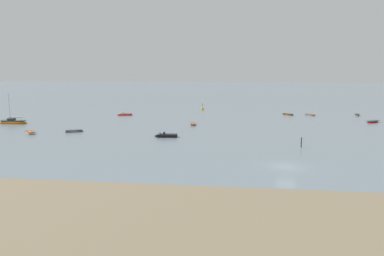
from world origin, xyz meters
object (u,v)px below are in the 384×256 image
object	(u,v)px
rowboat_moored_5	(373,122)
sailboat_moored_1	(13,122)
rowboat_moored_6	(288,115)
channel_buoy	(202,108)
rowboat_moored_3	(357,115)
motorboat_moored_1	(123,115)
rowboat_moored_0	(74,131)
rowboat_moored_2	(310,115)
rowboat_moored_4	(30,133)
rowboat_moored_1	(193,124)
mooring_post_near	(301,142)
motorboat_moored_0	(164,136)

from	to	relation	value
rowboat_moored_5	sailboat_moored_1	distance (m)	86.85
rowboat_moored_6	channel_buoy	xyz separation A→B (m)	(-25.57, 11.16, 0.31)
rowboat_moored_3	motorboat_moored_1	size ratio (longest dim) A/B	0.80
rowboat_moored_0	rowboat_moored_2	bearing A→B (deg)	-173.43
rowboat_moored_0	rowboat_moored_5	size ratio (longest dim) A/B	0.94
rowboat_moored_4	rowboat_moored_1	bearing A→B (deg)	70.93
rowboat_moored_6	channel_buoy	distance (m)	27.90
rowboat_moored_6	mooring_post_near	world-z (taller)	mooring_post_near
motorboat_moored_0	motorboat_moored_1	xyz separation A→B (m)	(-18.34, 32.31, -0.01)
rowboat_moored_0	channel_buoy	distance (m)	51.41
rowboat_moored_3	rowboat_moored_4	world-z (taller)	rowboat_moored_4
rowboat_moored_0	motorboat_moored_1	world-z (taller)	motorboat_moored_1
rowboat_moored_3	rowboat_moored_4	bearing A→B (deg)	134.64
rowboat_moored_3	motorboat_moored_1	bearing A→B (deg)	113.56
motorboat_moored_0	rowboat_moored_6	distance (m)	47.85
rowboat_moored_5	motorboat_moored_1	world-z (taller)	motorboat_moored_1
sailboat_moored_1	channel_buoy	distance (m)	55.67
rowboat_moored_5	mooring_post_near	size ratio (longest dim) A/B	2.13
rowboat_moored_3	mooring_post_near	xyz separation A→B (m)	(-23.26, -46.42, 0.67)
motorboat_moored_0	mooring_post_near	size ratio (longest dim) A/B	2.35
motorboat_moored_1	rowboat_moored_5	bearing A→B (deg)	159.03
rowboat_moored_3	rowboat_moored_6	bearing A→B (deg)	110.98
rowboat_moored_6	rowboat_moored_2	bearing A→B (deg)	-141.89
motorboat_moored_1	rowboat_moored_2	bearing A→B (deg)	171.77
mooring_post_near	rowboat_moored_5	bearing A→B (deg)	55.11
rowboat_moored_5	mooring_post_near	bearing A→B (deg)	16.02
rowboat_moored_3	sailboat_moored_1	size ratio (longest dim) A/B	0.46
sailboat_moored_1	rowboat_moored_6	xyz separation A→B (m)	(67.58, 25.38, -0.18)
rowboat_moored_6	mooring_post_near	bearing A→B (deg)	122.75
rowboat_moored_6	mooring_post_near	distance (m)	45.20
rowboat_moored_3	rowboat_moored_6	world-z (taller)	rowboat_moored_6
sailboat_moored_1	mooring_post_near	distance (m)	66.57
motorboat_moored_0	mooring_post_near	xyz separation A→B (m)	(24.18, -6.33, 0.61)
rowboat_moored_6	motorboat_moored_1	xyz separation A→B (m)	(-46.50, -6.38, 0.05)
rowboat_moored_0	rowboat_moored_2	world-z (taller)	rowboat_moored_0
motorboat_moored_0	channel_buoy	xyz separation A→B (m)	(2.59, 49.84, 0.25)
rowboat_moored_4	rowboat_moored_6	world-z (taller)	rowboat_moored_4
rowboat_moored_1	motorboat_moored_1	xyz separation A→B (m)	(-21.92, 16.12, 0.04)
rowboat_moored_3	channel_buoy	distance (m)	45.90
rowboat_moored_1	sailboat_moored_1	distance (m)	43.09
rowboat_moored_6	rowboat_moored_0	bearing A→B (deg)	74.33
rowboat_moored_4	mooring_post_near	size ratio (longest dim) A/B	1.99
rowboat_moored_1	channel_buoy	xyz separation A→B (m)	(-0.99, 33.65, 0.31)
rowboat_moored_2	motorboat_moored_0	size ratio (longest dim) A/B	0.73
rowboat_moored_2	channel_buoy	bearing A→B (deg)	-148.91
motorboat_moored_0	rowboat_moored_4	world-z (taller)	motorboat_moored_0
sailboat_moored_1	rowboat_moored_2	bearing A→B (deg)	-163.92
sailboat_moored_1	rowboat_moored_1	bearing A→B (deg)	-179.11
rowboat_moored_2	sailboat_moored_1	size ratio (longest dim) A/B	0.43
mooring_post_near	rowboat_moored_4	bearing A→B (deg)	172.33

